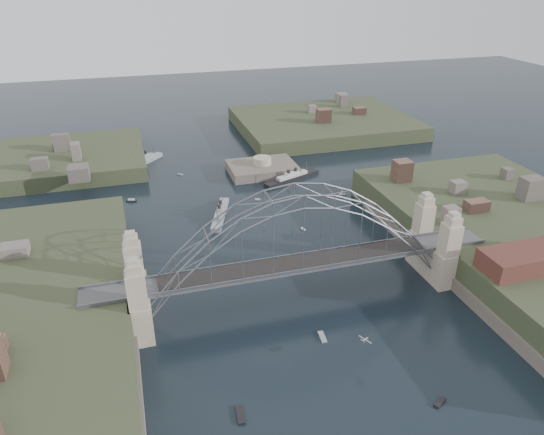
{
  "coord_description": "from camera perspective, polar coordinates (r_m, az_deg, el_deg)",
  "views": [
    {
      "loc": [
        -29.49,
        -81.54,
        62.27
      ],
      "look_at": [
        0.0,
        18.0,
        10.0
      ],
      "focal_mm": 33.3,
      "sensor_mm": 36.0,
      "label": 1
    }
  ],
  "objects": [
    {
      "name": "ocean_liner",
      "position": [
        162.82,
        2.27,
        4.52
      ],
      "size": [
        20.57,
        10.63,
        5.17
      ],
      "color": "black",
      "rests_on": "ground"
    },
    {
      "name": "shore_east",
      "position": [
        133.49,
        26.79,
        -3.27
      ],
      "size": [
        50.5,
        90.0,
        12.0
      ],
      "color": "#343D24",
      "rests_on": "ground"
    },
    {
      "name": "small_boat_c",
      "position": [
        96.92,
        5.71,
        -13.3
      ],
      "size": [
        1.29,
        3.15,
        0.45
      ],
      "color": "silver",
      "rests_on": "ground"
    },
    {
      "name": "headland_nw",
      "position": [
        188.76,
        -23.39,
        5.38
      ],
      "size": [
        60.0,
        45.0,
        9.0
      ],
      "primitive_type": "cube",
      "color": "#343D24",
      "rests_on": "ground"
    },
    {
      "name": "small_boat_h",
      "position": [
        169.64,
        -10.34,
        4.79
      ],
      "size": [
        1.82,
        1.6,
        0.45
      ],
      "color": "silver",
      "rests_on": "ground"
    },
    {
      "name": "aeroplane",
      "position": [
        89.89,
        10.42,
        -13.45
      ],
      "size": [
        1.55,
        2.6,
        0.4
      ],
      "color": "#9FA2A6"
    },
    {
      "name": "ground",
      "position": [
        106.75,
        2.78,
        -9.0
      ],
      "size": [
        500.0,
        500.0,
        0.0
      ],
      "primitive_type": "plane",
      "color": "black",
      "rests_on": "ground"
    },
    {
      "name": "small_boat_a",
      "position": [
        116.1,
        -10.69,
        -6.15
      ],
      "size": [
        2.72,
        1.71,
        0.45
      ],
      "color": "silver",
      "rests_on": "ground"
    },
    {
      "name": "small_boat_j",
      "position": [
        83.53,
        -3.61,
        -21.39
      ],
      "size": [
        1.45,
        3.64,
        0.45
      ],
      "color": "silver",
      "rests_on": "ground"
    },
    {
      "name": "small_boat_b",
      "position": [
        132.25,
        3.55,
        -1.35
      ],
      "size": [
        0.88,
        1.76,
        0.45
      ],
      "color": "silver",
      "rests_on": "ground"
    },
    {
      "name": "small_boat_f",
      "position": [
        148.91,
        -1.64,
        2.06
      ],
      "size": [
        1.6,
        1.04,
        0.45
      ],
      "color": "silver",
      "rests_on": "ground"
    },
    {
      "name": "naval_cruiser_near",
      "position": [
        139.39,
        -5.87,
        0.45
      ],
      "size": [
        8.63,
        19.13,
        5.8
      ],
      "color": "#999FA1",
      "rests_on": "ground"
    },
    {
      "name": "small_boat_i",
      "position": [
        126.83,
        11.86,
        -3.23
      ],
      "size": [
        1.88,
        2.52,
        0.45
      ],
      "color": "silver",
      "rests_on": "ground"
    },
    {
      "name": "small_boat_e",
      "position": [
        153.49,
        -15.62,
        1.86
      ],
      "size": [
        3.19,
        1.96,
        1.43
      ],
      "color": "silver",
      "rests_on": "ground"
    },
    {
      "name": "wharf_shed",
      "position": [
        112.67,
        27.15,
        -4.16
      ],
      "size": [
        20.0,
        8.0,
        4.0
      ],
      "primitive_type": "cube",
      "color": "#592D26",
      "rests_on": "shore_east"
    },
    {
      "name": "headland_ne",
      "position": [
        216.31,
        5.88,
        10.06
      ],
      "size": [
        70.0,
        55.0,
        9.5
      ],
      "primitive_type": "cube",
      "color": "#343D24",
      "rests_on": "ground"
    },
    {
      "name": "naval_cruiser_far",
      "position": [
        182.27,
        -14.25,
        6.22
      ],
      "size": [
        13.7,
        14.58,
        5.94
      ],
      "color": "#999FA1",
      "rests_on": "ground"
    },
    {
      "name": "small_boat_g",
      "position": [
        89.14,
        18.44,
        -19.22
      ],
      "size": [
        2.73,
        2.02,
        0.45
      ],
      "color": "silver",
      "rests_on": "ground"
    },
    {
      "name": "bridge",
      "position": [
        100.06,
        2.93,
        -3.26
      ],
      "size": [
        84.0,
        13.8,
        24.6
      ],
      "color": "#4E4D50",
      "rests_on": "ground"
    },
    {
      "name": "fort_island",
      "position": [
        169.13,
        -1.11,
        4.99
      ],
      "size": [
        22.0,
        16.0,
        9.4
      ],
      "color": "#5F554B",
      "rests_on": "ground"
    },
    {
      "name": "small_boat_d",
      "position": [
        153.01,
        7.92,
        2.81
      ],
      "size": [
        2.2,
        1.02,
        2.38
      ],
      "color": "silver",
      "rests_on": "ground"
    }
  ]
}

